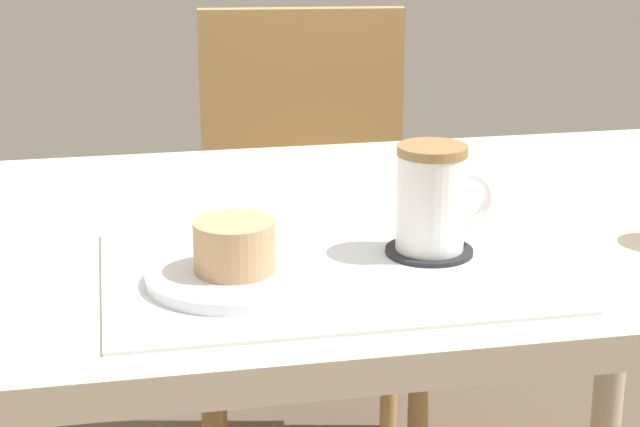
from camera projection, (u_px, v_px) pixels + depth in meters
The scene contains 7 objects.
dining_table at pixel (271, 292), 1.25m from camera, with size 1.32×0.72×0.74m.
wooden_chair at pixel (306, 231), 1.99m from camera, with size 0.47×0.47×0.88m.
placemat at pixel (328, 270), 1.09m from camera, with size 0.45×0.32×0.00m, color white.
pastry_plate at pixel (235, 276), 1.05m from camera, with size 0.18×0.18×0.01m, color white.
pastry at pixel (235, 246), 1.04m from camera, with size 0.08×0.08×0.05m, color tan.
coffee_coaster at pixel (429, 251), 1.13m from camera, with size 0.09×0.09×0.01m, color #232328.
coffee_mug at pixel (433, 198), 1.11m from camera, with size 0.11×0.07×0.11m.
Camera 1 is at (-0.17, -1.15, 1.13)m, focal length 60.00 mm.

